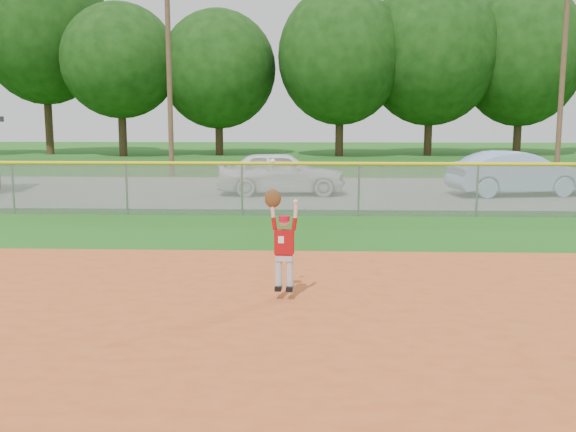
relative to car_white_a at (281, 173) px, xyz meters
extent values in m
plane|color=#195413|center=(2.43, -14.77, -0.81)|extent=(120.00, 120.00, 0.00)
cube|color=slate|center=(2.43, 1.23, -0.79)|extent=(44.00, 10.00, 0.03)
imported|color=white|center=(0.00, 0.00, 0.00)|extent=(4.64, 2.03, 1.56)
imported|color=#93B3DB|center=(8.37, 0.05, 0.00)|extent=(4.96, 2.45, 1.56)
cube|color=gray|center=(2.43, -4.77, -0.06)|extent=(40.00, 0.03, 1.50)
cylinder|color=yellow|center=(2.43, -4.77, 0.69)|extent=(40.00, 0.10, 0.10)
cylinder|color=gray|center=(-7.57, -4.77, -0.06)|extent=(0.06, 0.06, 1.50)
cylinder|color=gray|center=(-4.23, -4.77, -0.06)|extent=(0.06, 0.06, 1.50)
cylinder|color=gray|center=(-0.90, -4.77, -0.06)|extent=(0.06, 0.06, 1.50)
cylinder|color=gray|center=(2.43, -4.77, -0.06)|extent=(0.06, 0.06, 1.50)
cylinder|color=gray|center=(5.77, -4.77, -0.06)|extent=(0.06, 0.06, 1.50)
cylinder|color=#4C3823|center=(-5.57, 7.23, 3.69)|extent=(0.24, 0.24, 9.00)
cylinder|color=#4C3823|center=(12.43, 7.23, 3.69)|extent=(0.24, 0.24, 9.00)
cylinder|color=#422D1C|center=(-18.18, 23.64, 2.24)|extent=(0.56, 0.56, 6.10)
ellipsoid|color=#193F0F|center=(-18.18, 23.64, 8.20)|extent=(9.19, 9.19, 10.85)
cylinder|color=#422D1C|center=(-12.19, 21.76, 1.41)|extent=(0.56, 0.56, 4.43)
ellipsoid|color=#193F0F|center=(-12.19, 21.76, 5.74)|extent=(8.01, 8.01, 7.88)
cylinder|color=#422D1C|center=(-5.64, 23.40, 1.24)|extent=(0.56, 0.56, 4.11)
ellipsoid|color=#193F0F|center=(-5.64, 23.40, 5.26)|extent=(8.19, 8.19, 8.39)
cylinder|color=#422D1C|center=(2.97, 22.37, 1.51)|extent=(0.56, 0.56, 4.64)
ellipsoid|color=#193F0F|center=(2.97, 22.37, 6.05)|extent=(8.57, 8.57, 9.43)
cylinder|color=#422D1C|center=(9.35, 23.58, 1.64)|extent=(0.56, 0.56, 4.89)
ellipsoid|color=#193F0F|center=(9.35, 23.58, 6.42)|extent=(9.41, 9.41, 10.28)
cylinder|color=#422D1C|center=(15.86, 24.25, 1.58)|extent=(0.56, 0.56, 4.78)
ellipsoid|color=#193F0F|center=(15.86, 24.25, 6.26)|extent=(8.62, 8.62, 10.06)
cylinder|color=silver|center=(0.61, -13.28, -0.39)|extent=(0.12, 0.12, 0.49)
cylinder|color=silver|center=(0.78, -13.30, -0.39)|extent=(0.12, 0.12, 0.49)
cube|color=black|center=(0.60, -13.31, -0.60)|extent=(0.11, 0.20, 0.07)
cube|color=black|center=(0.78, -13.33, -0.60)|extent=(0.11, 0.20, 0.07)
cube|color=silver|center=(0.69, -13.29, -0.12)|extent=(0.26, 0.16, 0.10)
cube|color=maroon|center=(0.69, -13.29, -0.06)|extent=(0.27, 0.17, 0.04)
cube|color=#A00B0D|center=(0.69, -13.29, 0.13)|extent=(0.30, 0.18, 0.37)
cube|color=white|center=(0.65, -13.37, 0.17)|extent=(0.09, 0.01, 0.11)
sphere|color=beige|center=(0.69, -13.29, 0.44)|extent=(0.18, 0.18, 0.17)
cylinder|color=#B70B20|center=(0.69, -13.29, 0.49)|extent=(0.18, 0.18, 0.08)
cube|color=#B70B20|center=(0.69, -13.38, 0.46)|extent=(0.13, 0.11, 0.02)
cylinder|color=#A00B0D|center=(0.54, -13.28, 0.41)|extent=(0.10, 0.08, 0.20)
cylinder|color=beige|center=(0.52, -13.28, 0.61)|extent=(0.08, 0.06, 0.22)
ellipsoid|color=#4C2D14|center=(0.52, -13.28, 0.80)|extent=(0.26, 0.13, 0.29)
sphere|color=white|center=(0.52, -13.28, 1.36)|extent=(0.08, 0.08, 0.07)
cylinder|color=#A00B0D|center=(0.85, -13.30, 0.41)|extent=(0.10, 0.08, 0.20)
cylinder|color=beige|center=(0.87, -13.31, 0.61)|extent=(0.08, 0.06, 0.22)
sphere|color=beige|center=(0.87, -13.31, 0.75)|extent=(0.08, 0.08, 0.08)
camera|label=1|loc=(1.13, -22.93, 2.05)|focal=40.00mm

